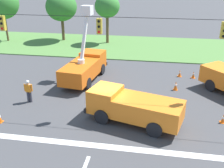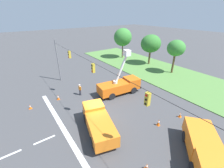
# 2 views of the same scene
# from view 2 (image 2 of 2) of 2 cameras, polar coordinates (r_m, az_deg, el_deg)

# --- Properties ---
(ground_plane) EXTENTS (200.00, 200.00, 0.00)m
(ground_plane) POSITION_cam_2_polar(r_m,az_deg,el_deg) (18.14, -5.53, -12.46)
(ground_plane) COLOR #424244
(grass_verge) EXTENTS (56.00, 12.00, 0.10)m
(grass_verge) POSITION_cam_2_polar(r_m,az_deg,el_deg) (29.96, 25.60, 1.36)
(grass_verge) COLOR #517F3D
(grass_verge) RESTS_ON ground
(lane_markings) EXTENTS (17.60, 15.25, 0.01)m
(lane_markings) POSITION_cam_2_polar(r_m,az_deg,el_deg) (16.87, -22.50, -18.29)
(lane_markings) COLOR silver
(lane_markings) RESTS_ON ground
(signal_gantry) EXTENTS (26.20, 0.33, 7.20)m
(signal_gantry) POSITION_cam_2_polar(r_m,az_deg,el_deg) (15.81, -6.27, 0.29)
(signal_gantry) COLOR slate
(signal_gantry) RESTS_ON ground
(tree_far_west) EXTENTS (4.28, 4.61, 7.54)m
(tree_far_west) POSITION_cam_2_polar(r_m,az_deg,el_deg) (39.64, 4.13, 17.34)
(tree_far_west) COLOR brown
(tree_far_west) RESTS_ON ground
(tree_west) EXTENTS (4.27, 4.61, 6.71)m
(tree_west) POSITION_cam_2_polar(r_m,az_deg,el_deg) (35.58, 14.59, 14.65)
(tree_west) COLOR brown
(tree_west) RESTS_ON ground
(tree_centre) EXTENTS (3.33, 3.24, 6.52)m
(tree_centre) POSITION_cam_2_polar(r_m,az_deg,el_deg) (31.34, 23.21, 12.39)
(tree_centre) COLOR brown
(tree_centre) RESTS_ON ground
(utility_truck_bucket_lift) EXTENTS (3.03, 6.75, 6.49)m
(utility_truck_bucket_lift) POSITION_cam_2_polar(r_m,az_deg,el_deg) (22.27, 3.05, -0.47)
(utility_truck_bucket_lift) COLOR orange
(utility_truck_bucket_lift) RESTS_ON ground
(utility_truck_support_near) EXTENTS (5.58, 6.02, 2.15)m
(utility_truck_support_near) POSITION_cam_2_polar(r_m,az_deg,el_deg) (15.28, 31.71, -19.93)
(utility_truck_support_near) COLOR orange
(utility_truck_support_near) RESTS_ON ground
(utility_truck_support_far) EXTENTS (6.55, 3.81, 2.06)m
(utility_truck_support_far) POSITION_cam_2_polar(r_m,az_deg,el_deg) (15.72, -5.27, -14.15)
(utility_truck_support_far) COLOR orange
(utility_truck_support_far) RESTS_ON ground
(road_worker) EXTENTS (0.65, 0.26, 1.77)m
(road_worker) POSITION_cam_2_polar(r_m,az_deg,el_deg) (22.43, -12.14, -1.83)
(road_worker) COLOR #383842
(road_worker) RESTS_ON ground
(traffic_cone_mid_right) EXTENTS (0.36, 0.36, 0.68)m
(traffic_cone_mid_right) POSITION_cam_2_polar(r_m,az_deg,el_deg) (19.60, 24.53, -10.57)
(traffic_cone_mid_right) COLOR orange
(traffic_cone_mid_right) RESTS_ON ground
(traffic_cone_near_bucket) EXTENTS (0.36, 0.36, 0.63)m
(traffic_cone_near_bucket) POSITION_cam_2_polar(r_m,az_deg,el_deg) (21.92, -28.75, -7.58)
(traffic_cone_near_bucket) COLOR orange
(traffic_cone_near_bucket) RESTS_ON ground
(traffic_cone_lane_edge_a) EXTENTS (0.36, 0.36, 0.72)m
(traffic_cone_lane_edge_a) POSITION_cam_2_polar(r_m,az_deg,el_deg) (22.44, -19.85, -4.76)
(traffic_cone_lane_edge_a) COLOR orange
(traffic_cone_lane_edge_a) RESTS_ON ground
(traffic_cone_lane_edge_b) EXTENTS (0.36, 0.36, 0.63)m
(traffic_cone_lane_edge_b) POSITION_cam_2_polar(r_m,az_deg,el_deg) (13.64, 13.09, -28.28)
(traffic_cone_lane_edge_b) COLOR orange
(traffic_cone_lane_edge_b) RESTS_ON ground
(traffic_cone_far_left) EXTENTS (0.36, 0.36, 0.80)m
(traffic_cone_far_left) POSITION_cam_2_polar(r_m,az_deg,el_deg) (17.49, 17.29, -13.76)
(traffic_cone_far_left) COLOR orange
(traffic_cone_far_left) RESTS_ON ground
(traffic_cone_far_right) EXTENTS (0.36, 0.36, 0.66)m
(traffic_cone_far_right) POSITION_cam_2_polar(r_m,az_deg,el_deg) (19.08, 27.41, -12.37)
(traffic_cone_far_right) COLOR orange
(traffic_cone_far_right) RESTS_ON ground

